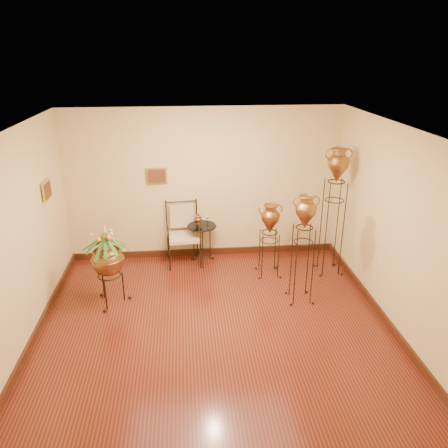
{
  "coord_description": "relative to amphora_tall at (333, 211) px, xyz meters",
  "views": [
    {
      "loc": [
        -0.36,
        -5.15,
        3.72
      ],
      "look_at": [
        0.25,
        1.3,
        1.1
      ],
      "focal_mm": 35.0,
      "sensor_mm": 36.0,
      "label": 1
    }
  ],
  "objects": [
    {
      "name": "armchair",
      "position": [
        -2.56,
        0.55,
        -0.58
      ],
      "size": [
        0.69,
        0.65,
        1.14
      ],
      "rotation": [
        0.0,
        0.0,
        0.08
      ],
      "color": "black",
      "rests_on": "ground"
    },
    {
      "name": "planter_urn",
      "position": [
        -3.71,
        -0.7,
        -0.37
      ],
      "size": [
        0.81,
        0.81,
        1.4
      ],
      "rotation": [
        0.0,
        0.0,
        0.09
      ],
      "color": "black",
      "rests_on": "ground"
    },
    {
      "name": "ground",
      "position": [
        -2.15,
        -1.6,
        -1.15
      ],
      "size": [
        5.0,
        5.0,
        0.0
      ],
      "primitive_type": "plane",
      "color": "#5C2515",
      "rests_on": "ground"
    },
    {
      "name": "room_shell",
      "position": [
        -2.16,
        -1.6,
        0.58
      ],
      "size": [
        5.02,
        5.02,
        2.81
      ],
      "color": "beige",
      "rests_on": "ground"
    },
    {
      "name": "amphora_short",
      "position": [
        -1.09,
        -0.0,
        -0.49
      ],
      "size": [
        0.46,
        0.46,
        1.32
      ],
      "rotation": [
        0.0,
        0.0,
        0.16
      ],
      "color": "black",
      "rests_on": "ground"
    },
    {
      "name": "side_table",
      "position": [
        -2.22,
        0.55,
        -0.76
      ],
      "size": [
        0.58,
        0.58,
        0.94
      ],
      "rotation": [
        0.0,
        0.0,
        -0.14
      ],
      "color": "black",
      "rests_on": "ground"
    },
    {
      "name": "amphora_tall",
      "position": [
        0.0,
        0.0,
        0.0
      ],
      "size": [
        0.52,
        0.52,
        2.25
      ],
      "rotation": [
        0.0,
        0.0,
        -0.21
      ],
      "color": "black",
      "rests_on": "ground"
    },
    {
      "name": "amphora_mid",
      "position": [
        -0.75,
        -0.88,
        -0.26
      ],
      "size": [
        0.4,
        0.4,
        1.76
      ],
      "rotation": [
        0.0,
        0.0,
        0.03
      ],
      "color": "black",
      "rests_on": "ground"
    }
  ]
}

